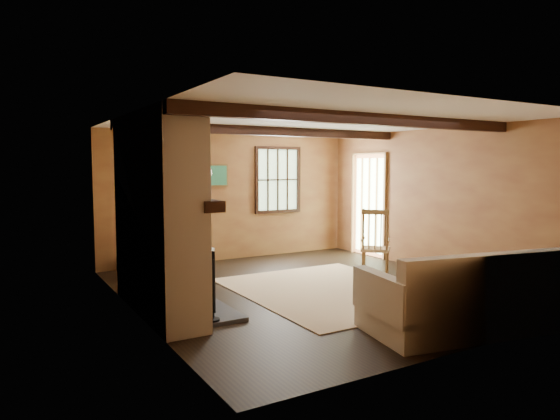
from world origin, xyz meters
TOP-DOWN VIEW (x-y plane):
  - ground at (0.00, 0.00)m, footprint 5.50×5.50m
  - room_envelope at (0.22, 0.26)m, footprint 5.02×5.52m
  - fireplace at (-2.23, -0.00)m, footprint 1.02×2.30m
  - rug at (0.20, -0.20)m, footprint 2.50×3.00m
  - rocking_chair at (1.40, 0.25)m, footprint 0.85×0.85m
  - sofa at (0.45, -2.36)m, footprint 2.36×1.37m
  - firewood_pile at (-1.81, 2.60)m, footprint 0.74×0.13m
  - laundry_basket at (-0.80, 2.51)m, footprint 0.59×0.51m
  - basket_pillow at (-0.80, 2.51)m, footprint 0.55×0.50m
  - armchair at (-1.55, 2.02)m, footprint 1.11×1.12m

SIDE VIEW (x-z plane):
  - ground at x=0.00m, z-range 0.00..0.00m
  - rug at x=0.20m, z-range 0.00..0.01m
  - firewood_pile at x=-1.81m, z-range 0.00..0.27m
  - laundry_basket at x=-0.80m, z-range 0.00..0.30m
  - sofa at x=0.45m, z-range -0.13..0.77m
  - armchair at x=-1.55m, z-range 0.00..0.75m
  - basket_pillow at x=-0.80m, z-range 0.30..0.52m
  - rocking_chair at x=1.40m, z-range -0.09..1.01m
  - fireplace at x=-2.23m, z-range -0.10..2.30m
  - room_envelope at x=0.22m, z-range 0.41..2.85m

